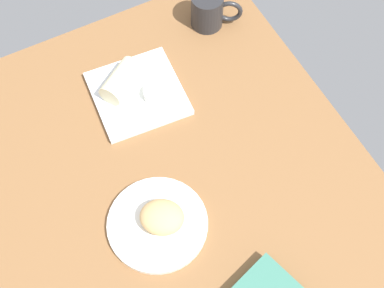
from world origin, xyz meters
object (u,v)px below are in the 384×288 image
Objects in this scene: square_plate at (138,93)px; breakfast_wrap at (121,81)px; scone_pastry at (162,217)px; round_plate at (158,224)px; sauce_cup at (156,93)px; coffee_mug at (209,10)px.

breakfast_wrap is (-2.69, -2.73, 3.76)cm from square_plate.
square_plate is (-33.09, 9.32, -2.96)cm from scone_pastry.
sauce_cup is (-29.59, 13.91, 2.31)cm from round_plate.
breakfast_wrap is at bearing -134.53° from square_plate.
breakfast_wrap is (-6.05, -6.15, 1.55)cm from sauce_cup.
square_plate is 29.67cm from coffee_mug.
coffee_mug reaches higher than breakfast_wrap.
sauce_cup is at bearing -55.56° from coffee_mug.
coffee_mug reaches higher than sauce_cup.
sauce_cup is 8.76cm from breakfast_wrap.
coffee_mug is at bearing 74.74° from breakfast_wrap.
coffee_mug is at bearing 140.82° from round_plate.
square_plate is at bearing 11.66° from breakfast_wrap.
round_plate is 32.78cm from sauce_cup.
breakfast_wrap is at bearing 169.57° from scone_pastry.
coffee_mug reaches higher than square_plate.
round_plate is at bearing -39.18° from coffee_mug.
coffee_mug is (-12.52, 26.58, 4.13)cm from square_plate.
coffee_mug is (-45.61, 35.90, 1.17)cm from scone_pastry.
coffee_mug reaches higher than scone_pastry.
breakfast_wrap is at bearing -71.45° from coffee_mug.
round_plate is 36.68cm from breakfast_wrap.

